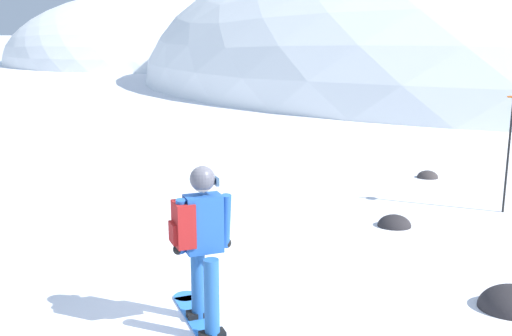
% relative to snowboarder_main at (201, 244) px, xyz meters
% --- Properties ---
extents(ground_plane, '(300.00, 300.00, 0.00)m').
position_rel_snowboarder_main_xyz_m(ground_plane, '(0.22, 0.38, -0.92)').
color(ground_plane, white).
extents(ridge_peak_far, '(25.82, 23.24, 11.54)m').
position_rel_snowboarder_main_xyz_m(ridge_peak_far, '(-12.52, 43.41, -0.92)').
color(ridge_peak_far, white).
rests_on(ridge_peak_far, ground).
extents(snowboarder_main, '(1.04, 1.64, 1.71)m').
position_rel_snowboarder_main_xyz_m(snowboarder_main, '(0.00, 0.00, 0.00)').
color(snowboarder_main, blue).
rests_on(snowboarder_main, ground).
extents(piste_marker_near, '(0.20, 0.20, 2.18)m').
position_rel_snowboarder_main_xyz_m(piste_marker_near, '(4.08, 4.61, 0.32)').
color(piste_marker_near, black).
rests_on(piste_marker_near, ground).
extents(rock_dark, '(0.43, 0.36, 0.30)m').
position_rel_snowboarder_main_xyz_m(rock_dark, '(3.15, 6.84, -0.92)').
color(rock_dark, '#383333').
rests_on(rock_dark, ground).
extents(rock_mid, '(0.52, 0.44, 0.36)m').
position_rel_snowboarder_main_xyz_m(rock_mid, '(2.22, 3.61, -0.92)').
color(rock_mid, '#282628').
rests_on(rock_mid, ground).
extents(rock_small, '(0.75, 0.64, 0.53)m').
position_rel_snowboarder_main_xyz_m(rock_small, '(3.28, 0.91, -0.92)').
color(rock_small, '#282628').
rests_on(rock_small, ground).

